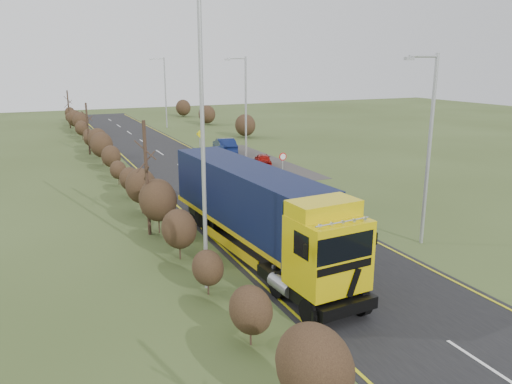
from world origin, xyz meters
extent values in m
plane|color=#37461E|center=(0.00, 0.00, 0.00)|extent=(160.00, 160.00, 0.00)
cube|color=black|center=(0.00, 10.00, 0.01)|extent=(8.00, 120.00, 0.02)
cube|color=#322F2C|center=(6.50, 20.00, 0.01)|extent=(6.00, 18.00, 0.02)
cube|color=gold|center=(-3.70, 10.00, 0.03)|extent=(0.12, 116.00, 0.01)
cube|color=gold|center=(3.70, 10.00, 0.03)|extent=(0.12, 116.00, 0.01)
cube|color=silver|center=(0.00, -12.00, 0.03)|extent=(0.12, 3.00, 0.01)
cube|color=silver|center=(0.00, -4.00, 0.03)|extent=(0.12, 3.00, 0.01)
cube|color=silver|center=(0.00, 4.00, 0.03)|extent=(0.12, 3.00, 0.01)
cube|color=silver|center=(0.00, 12.00, 0.03)|extent=(0.12, 3.00, 0.01)
cube|color=silver|center=(0.00, 20.00, 0.03)|extent=(0.12, 3.00, 0.01)
cube|color=silver|center=(0.00, 28.00, 0.03)|extent=(0.12, 3.00, 0.01)
cube|color=silver|center=(0.00, 36.00, 0.03)|extent=(0.12, 3.00, 0.01)
cube|color=silver|center=(0.00, 44.00, 0.03)|extent=(0.12, 3.00, 0.01)
cube|color=silver|center=(0.00, 52.00, 0.03)|extent=(0.12, 3.00, 0.01)
cube|color=silver|center=(0.00, 60.00, 0.03)|extent=(0.12, 3.00, 0.01)
ellipsoid|color=black|center=(-6.05, -12.00, 1.69)|extent=(1.80, 2.34, 2.07)
ellipsoid|color=black|center=(-5.97, -8.00, 1.26)|extent=(1.34, 1.74, 1.54)
ellipsoid|color=black|center=(-6.02, -4.00, 1.14)|extent=(1.21, 1.57, 1.39)
ellipsoid|color=black|center=(-6.00, 0.00, 1.49)|extent=(1.58, 2.06, 1.82)
ellipsoid|color=black|center=(-5.98, 4.00, 1.84)|extent=(1.96, 2.55, 2.25)
ellipsoid|color=black|center=(-6.03, 8.00, 1.72)|extent=(1.83, 2.38, 2.10)
ellipsoid|color=black|center=(-5.95, 12.00, 1.28)|extent=(1.37, 1.78, 1.57)
ellipsoid|color=black|center=(-6.06, 16.00, 1.13)|extent=(1.20, 1.56, 1.38)
ellipsoid|color=black|center=(-5.92, 20.00, 1.46)|extent=(1.55, 2.02, 1.78)
ellipsoid|color=black|center=(-6.09, 24.00, 1.83)|extent=(1.95, 2.53, 2.24)
ellipsoid|color=black|center=(-5.90, 28.00, 1.74)|extent=(1.85, 2.41, 2.13)
ellipsoid|color=black|center=(-6.12, 32.00, 1.31)|extent=(1.40, 1.81, 1.61)
ellipsoid|color=black|center=(-5.87, 36.00, 1.12)|extent=(1.19, 1.55, 1.37)
ellipsoid|color=black|center=(-6.14, 40.00, 1.43)|extent=(1.52, 1.97, 1.75)
ellipsoid|color=black|center=(-5.84, 44.00, 1.81)|extent=(1.93, 2.51, 2.22)
ellipsoid|color=black|center=(-6.17, 48.00, 1.76)|extent=(1.88, 2.44, 2.16)
ellipsoid|color=black|center=(-5.82, 52.00, 1.34)|extent=(1.43, 1.85, 1.64)
ellipsoid|color=black|center=(-6.19, 56.00, 1.12)|extent=(1.19, 1.55, 1.37)
ellipsoid|color=black|center=(-5.80, 60.00, 1.40)|extent=(1.49, 1.93, 1.71)
cylinder|color=#36251B|center=(-6.50, 4.00, 3.03)|extent=(0.18, 0.18, 6.05)
cylinder|color=#36251B|center=(-6.50, 30.00, 2.53)|extent=(0.18, 0.18, 5.06)
cylinder|color=#36251B|center=(-6.50, 52.00, 2.57)|extent=(0.18, 0.18, 5.15)
cube|color=black|center=(-2.58, -6.22, 0.69)|extent=(2.68, 4.70, 0.45)
cube|color=#CFB709|center=(-2.58, -7.11, 2.33)|extent=(2.62, 2.34, 2.57)
cube|color=black|center=(-2.58, -8.15, 0.54)|extent=(2.48, 0.29, 0.54)
cube|color=black|center=(-2.99, -8.21, 1.53)|extent=(0.60, 0.06, 1.06)
cube|color=black|center=(-2.16, -8.21, 1.53)|extent=(0.60, 0.06, 1.06)
cube|color=black|center=(-2.58, -8.18, 2.87)|extent=(2.32, 0.22, 0.94)
cube|color=black|center=(-2.58, -8.21, 2.18)|extent=(2.27, 0.18, 0.28)
cube|color=#CFB709|center=(-2.58, -6.76, 3.89)|extent=(2.56, 1.55, 0.55)
cylinder|color=silver|center=(-2.58, -7.95, 3.71)|extent=(2.18, 0.21, 0.06)
cube|color=black|center=(-3.99, -7.95, 2.92)|extent=(0.09, 0.13, 0.45)
cube|color=black|center=(-1.16, -7.95, 2.92)|extent=(0.09, 0.13, 0.45)
cylinder|color=gray|center=(-3.72, -5.82, 0.74)|extent=(0.64, 1.32, 0.55)
cylinder|color=gray|center=(-1.44, -5.82, 0.74)|extent=(0.64, 1.32, 0.55)
cube|color=gold|center=(-2.58, 0.21, 1.22)|extent=(3.31, 12.61, 0.24)
cube|color=black|center=(-2.58, 0.21, 2.70)|extent=(3.27, 12.21, 2.72)
cube|color=#0E1B3C|center=(-2.58, 6.27, 2.70)|extent=(2.45, 0.23, 2.72)
cube|color=#0E1B3C|center=(-2.58, -5.84, 2.70)|extent=(2.45, 0.23, 2.72)
cube|color=black|center=(-2.58, 3.97, 0.64)|extent=(2.51, 3.71, 0.35)
cube|color=gold|center=(-3.79, -0.78, 0.54)|extent=(0.42, 5.43, 0.45)
cube|color=gold|center=(-1.37, -0.78, 0.54)|extent=(0.42, 5.43, 0.45)
cylinder|color=black|center=(-3.62, -7.80, 0.51)|extent=(0.39, 1.05, 1.03)
cylinder|color=black|center=(-1.54, -7.80, 0.51)|extent=(0.39, 1.05, 1.03)
cylinder|color=black|center=(-3.62, -5.33, 0.51)|extent=(0.39, 1.05, 1.03)
cylinder|color=black|center=(-1.54, -5.33, 0.51)|extent=(0.39, 1.05, 1.03)
cylinder|color=black|center=(-3.62, 3.08, 0.51)|extent=(0.39, 1.05, 1.03)
cylinder|color=black|center=(-1.54, 3.08, 0.51)|extent=(0.39, 1.05, 1.03)
cylinder|color=black|center=(-3.62, 4.07, 0.51)|extent=(0.39, 1.05, 1.03)
cylinder|color=black|center=(-1.54, 4.07, 0.51)|extent=(0.39, 1.05, 1.03)
cylinder|color=black|center=(-3.62, 5.06, 0.51)|extent=(0.39, 1.05, 1.03)
cylinder|color=black|center=(-1.54, 5.06, 0.51)|extent=(0.39, 1.05, 1.03)
imported|color=maroon|center=(6.57, 17.53, 0.58)|extent=(2.45, 3.66, 1.16)
imported|color=#0B153D|center=(5.80, 24.78, 0.78)|extent=(2.39, 4.94, 1.56)
cylinder|color=#9FA1A5|center=(5.72, -2.98, 4.64)|extent=(0.18, 0.18, 9.28)
cylinder|color=#9FA1A5|center=(4.90, -2.98, 9.13)|extent=(1.65, 0.12, 0.12)
cube|color=#9FA1A5|center=(4.07, -2.98, 9.03)|extent=(0.46, 0.19, 0.14)
cylinder|color=#9FA1A5|center=(5.80, 19.47, 4.66)|extent=(0.18, 0.18, 9.33)
cylinder|color=#9FA1A5|center=(4.97, 19.47, 9.17)|extent=(1.66, 0.12, 0.12)
cube|color=#9FA1A5|center=(4.14, 19.47, 9.07)|extent=(0.47, 0.19, 0.15)
cylinder|color=#9FA1A5|center=(5.80, 47.12, 4.73)|extent=(0.18, 0.18, 9.46)
cylinder|color=#9FA1A5|center=(4.96, 47.12, 9.30)|extent=(1.68, 0.12, 0.12)
cube|color=#9FA1A5|center=(4.12, 47.12, 9.19)|extent=(0.47, 0.19, 0.15)
cylinder|color=#9FA1A5|center=(-5.87, -3.37, 5.63)|extent=(0.16, 0.16, 11.26)
cylinder|color=#9FA1A5|center=(5.60, 12.00, 0.95)|extent=(0.08, 0.08, 1.90)
cylinder|color=red|center=(5.60, 11.97, 1.90)|extent=(0.61, 0.04, 0.61)
cylinder|color=white|center=(5.60, 11.95, 1.90)|extent=(0.46, 0.02, 0.46)
cylinder|color=#9FA1A5|center=(4.20, 27.79, 0.79)|extent=(0.08, 0.08, 1.58)
cube|color=yellow|center=(4.20, 27.74, 1.69)|extent=(0.80, 0.04, 0.80)
camera|label=1|loc=(-11.79, -21.15, 8.89)|focal=35.00mm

